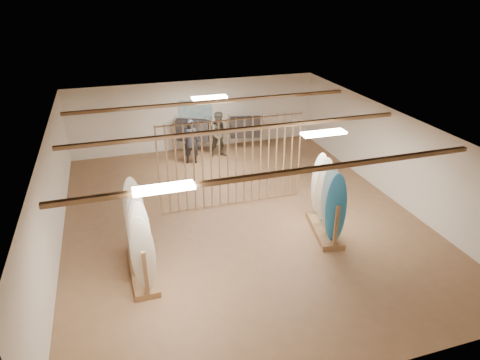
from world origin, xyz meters
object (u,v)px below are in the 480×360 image
object	(u,v)px
clothing_rack_b	(246,127)
shopper_a	(190,138)
rack_left	(140,247)
rack_right	(326,209)
shopper_b	(220,132)
clothing_rack_a	(193,130)

from	to	relation	value
clothing_rack_b	shopper_a	xyz separation A→B (m)	(-2.45, -0.72, 0.03)
clothing_rack_b	rack_left	bearing A→B (deg)	-113.49
rack_right	shopper_b	world-z (taller)	rack_right
rack_right	clothing_rack_a	distance (m)	7.30
clothing_rack_b	shopper_b	bearing A→B (deg)	-148.37
rack_right	shopper_b	distance (m)	6.42
clothing_rack_b	shopper_a	distance (m)	2.55
rack_right	shopper_a	size ratio (longest dim) A/B	1.11
rack_left	rack_right	distance (m)	5.03
clothing_rack_b	shopper_b	distance (m)	1.30
clothing_rack_a	shopper_b	world-z (taller)	shopper_b
rack_left	shopper_b	xyz separation A→B (m)	(3.71, 6.55, 0.32)
clothing_rack_b	shopper_b	xyz separation A→B (m)	(-1.22, -0.44, 0.07)
shopper_b	rack_left	bearing A→B (deg)	-120.06
rack_right	shopper_a	world-z (taller)	rack_right
rack_right	clothing_rack_b	size ratio (longest dim) A/B	1.49
clothing_rack_a	shopper_a	xyz separation A→B (m)	(-0.29, -0.93, 0.01)
clothing_rack_a	shopper_b	distance (m)	1.15
clothing_rack_b	rack_right	bearing A→B (deg)	-77.47
shopper_b	clothing_rack_a	bearing A→B (deg)	144.48
rack_left	rack_right	world-z (taller)	rack_right
rack_left	clothing_rack_b	bearing A→B (deg)	54.19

